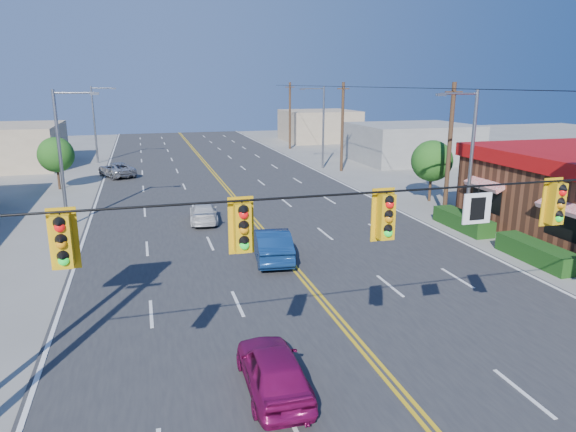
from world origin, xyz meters
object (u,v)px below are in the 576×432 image
object	(u,v)px
car_white	(204,213)
car_magenta	(273,371)
car_silver	(117,170)
car_blue	(272,245)
signal_span	(426,235)

from	to	relation	value
car_white	car_magenta	bearing A→B (deg)	94.57
car_silver	car_blue	bearing A→B (deg)	84.97
car_blue	car_white	world-z (taller)	car_blue
car_white	car_silver	bearing A→B (deg)	-66.75
signal_span	car_blue	distance (m)	13.36
signal_span	car_magenta	distance (m)	5.67
car_blue	car_silver	distance (m)	26.95
car_blue	car_white	size ratio (longest dim) A/B	1.15
car_magenta	car_white	size ratio (longest dim) A/B	0.98
car_magenta	car_silver	xyz separation A→B (m)	(-5.37, 36.42, -0.03)
car_magenta	car_silver	bearing A→B (deg)	-80.28
car_white	car_silver	size ratio (longest dim) A/B	0.86
car_blue	car_silver	xyz separation A→B (m)	(-8.03, 25.72, -0.11)
signal_span	car_silver	world-z (taller)	signal_span
car_magenta	car_white	world-z (taller)	car_magenta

